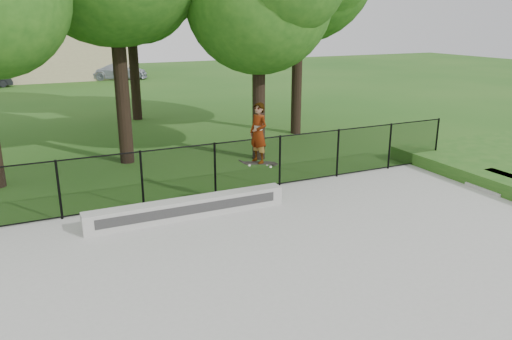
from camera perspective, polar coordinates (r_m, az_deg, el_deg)
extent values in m
plane|color=#225618|center=(9.14, 9.08, -14.65)|extent=(100.00, 100.00, 0.00)
cube|color=#A2A29D|center=(9.12, 9.09, -14.49)|extent=(14.00, 12.00, 0.06)
cube|color=#ADADA8|center=(12.38, -7.76, -4.31)|extent=(5.00, 0.40, 0.48)
imported|color=#9DA5B2|center=(42.66, -15.57, 10.87)|extent=(4.59, 2.68, 1.36)
cube|color=black|center=(12.71, 0.27, 0.82)|extent=(0.84, 0.23, 0.13)
imported|color=#BAEAF4|center=(12.52, 0.28, 4.26)|extent=(0.50, 0.63, 1.52)
cylinder|color=black|center=(12.88, -21.60, -2.12)|extent=(0.06, 0.06, 1.50)
cylinder|color=black|center=(13.12, -12.90, -0.99)|extent=(0.06, 0.06, 1.50)
cylinder|color=black|center=(13.64, -4.70, 0.09)|extent=(0.06, 0.06, 1.50)
cylinder|color=black|center=(14.43, 2.74, 1.07)|extent=(0.06, 0.06, 1.50)
cylinder|color=black|center=(15.44, 9.32, 1.92)|extent=(0.06, 0.06, 1.50)
cylinder|color=black|center=(16.63, 15.04, 2.64)|extent=(0.06, 0.06, 1.50)
cylinder|color=black|center=(17.96, 19.95, 3.24)|extent=(0.06, 0.06, 1.50)
cylinder|color=black|center=(13.45, -4.78, 3.03)|extent=(16.00, 0.04, 0.04)
cylinder|color=black|center=(13.86, -4.63, -2.68)|extent=(16.00, 0.04, 0.04)
cube|color=black|center=(13.64, -4.70, 0.09)|extent=(16.00, 0.01, 1.50)
cube|color=#A2A29D|center=(15.66, 24.80, -2.05)|extent=(0.37, 1.20, 0.15)
cube|color=#A2A29D|center=(15.90, 25.65, -1.61)|extent=(0.37, 1.20, 0.30)
cube|color=#A2A29D|center=(16.14, 26.48, -1.17)|extent=(0.37, 1.20, 0.45)
cylinder|color=black|center=(21.27, 4.70, 11.01)|extent=(0.44, 0.44, 5.14)
cylinder|color=black|center=(17.25, -15.10, 9.30)|extent=(0.44, 0.44, 5.26)
cylinder|color=black|center=(17.23, 0.31, 7.79)|extent=(0.44, 0.44, 4.02)
cylinder|color=black|center=(24.97, -13.75, 11.20)|extent=(0.44, 0.44, 4.91)
cube|color=beige|center=(44.51, -22.44, 12.17)|extent=(12.00, 6.00, 4.00)
cube|color=#3F3833|center=(44.43, -22.76, 14.92)|extent=(12.40, 6.40, 0.30)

